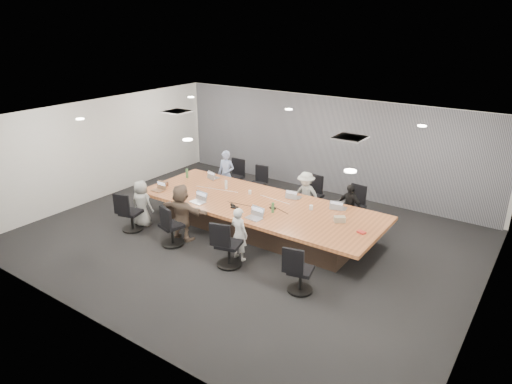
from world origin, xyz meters
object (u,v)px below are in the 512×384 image
Objects in this scene: chair_4 at (131,216)px; person_4 at (142,203)px; conference_table at (258,216)px; bottle_green_left at (187,173)px; laptop_4 at (158,191)px; bottle_green_right at (273,208)px; mug_brown at (167,184)px; laptop_2 at (295,197)px; bottle_clear at (226,185)px; chair_2 at (312,199)px; laptop_6 at (254,218)px; chair_1 at (257,187)px; person_0 at (226,174)px; person_2 at (306,195)px; chair_3 at (354,210)px; person_5 at (182,212)px; laptop_5 at (198,202)px; chair_5 at (172,229)px; laptop_0 at (214,177)px; chair_0 at (234,180)px; canvas_bag at (340,219)px; laptop_3 at (340,208)px; person_3 at (349,207)px; stapler at (233,205)px; chair_7 at (301,274)px; person_6 at (239,234)px; chair_6 at (229,248)px; snack_packet at (361,232)px.

chair_4 is 0.40m from person_4.
bottle_green_left is at bearing 171.51° from conference_table.
laptop_4 is 1.20m from bottle_green_left.
bottle_green_right is 2.06× the size of mug_brown.
laptop_2 is 1.33× the size of bottle_clear.
laptop_6 is (-0.11, -2.50, 0.34)m from chair_2.
person_0 is at bearing 15.71° from chair_1.
person_2 is 3.63m from mug_brown.
person_5 is at bearing 51.18° from chair_3.
laptop_5 is at bearing -1.54° from laptop_4.
conference_table is 26.52× the size of bottle_clear.
chair_5 is (-2.94, -3.40, 0.02)m from chair_3.
bottle_green_right reaches higher than laptop_6.
laptop_0 is at bearing 149.33° from bottle_clear.
canvas_bag is at bearing 157.07° from chair_0.
chair_4 is at bearing -133.09° from person_2.
chair_0 is 7.21× the size of mug_brown.
laptop_3 is (1.20, -0.55, 0.13)m from person_2.
conference_table is 3.07m from chair_4.
person_3 is 1.30m from canvas_bag.
bottle_green_right is at bearing 65.06° from chair_3.
stapler is at bearing 51.84° from chair_3.
person_3 is 4.80m from laptop_4.
chair_0 is 2.75m from laptop_2.
conference_table is 1.34m from bottle_clear.
person_4 is (-3.09, -2.70, -0.03)m from person_2.
person_5 reaches higher than chair_2.
chair_2 is 3.75m from chair_7.
chair_2 is 3.83m from mug_brown.
chair_4 is 3.14m from laptop_6.
chair_1 is 1.47m from bottle_clear.
chair_1 is 2.96m from chair_3.
person_3 is at bearing -109.47° from person_6.
conference_table is 0.74m from stapler.
bottle_green_left is 0.79m from mug_brown.
conference_table is at bearing 14.74° from laptop_3.
person_4 is 10.33× the size of mug_brown.
chair_6 is 3.28× the size of bottle_green_left.
laptop_0 is 3.28m from person_6.
chair_0 is at bearing -79.61° from person_5.
laptop_6 is at bearing 133.01° from chair_0.
chair_4 reaches higher than laptop_2.
laptop_3 reaches higher than chair_3.
chair_4 is 0.57× the size of person_5.
snack_packet is at bearing 147.07° from chair_1.
stapler reaches higher than laptop_5.
person_5 is (0.02, -3.05, 0.32)m from chair_1.
person_4 is (-4.29, -3.05, 0.21)m from chair_3.
person_3 is (4.29, 3.05, 0.20)m from chair_4.
laptop_4 is 2.63× the size of mug_brown.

